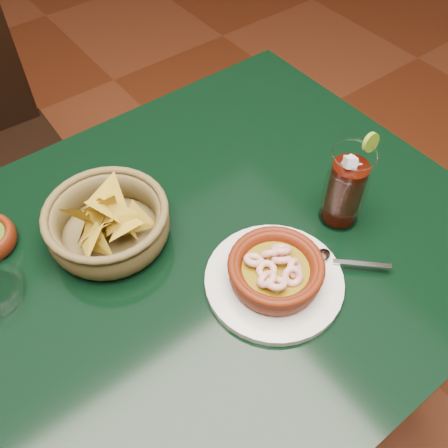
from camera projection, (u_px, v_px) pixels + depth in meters
ground at (180, 426)px, 1.39m from camera, size 7.00×7.00×0.00m
dining_table at (155, 310)px, 0.89m from camera, size 1.20×0.80×0.75m
shrimp_plate at (275, 273)px, 0.79m from camera, size 0.28×0.22×0.07m
chip_basket at (108, 223)px, 0.84m from camera, size 0.24×0.24×0.15m
cola_drink at (346, 188)px, 0.84m from camera, size 0.15×0.15×0.18m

